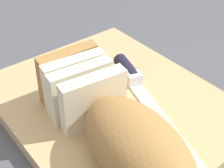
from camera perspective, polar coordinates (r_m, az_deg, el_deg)
The scene contains 6 objects.
ground_plane at distance 0.54m, azimuth 0.00°, elevation -4.73°, with size 3.00×3.00×0.00m, color #4C4C51.
cutting_board at distance 0.53m, azimuth 0.00°, elevation -3.69°, with size 0.38×0.31×0.03m, color tan.
bread_loaf at distance 0.42m, azimuth 0.75°, elevation -7.18°, with size 0.29×0.11×0.08m.
bread_knife at distance 0.54m, azimuth 4.12°, elevation 0.44°, with size 0.28×0.09×0.02m.
crumb_near_knife at distance 0.52m, azimuth -1.16°, elevation -2.38°, with size 0.00×0.00×0.00m, color #A8753D.
crumb_near_loaf at distance 0.53m, azimuth 1.09°, elevation -1.83°, with size 0.00×0.00×0.00m, color #A8753D.
Camera 1 is at (-0.32, 0.24, 0.36)m, focal length 51.93 mm.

